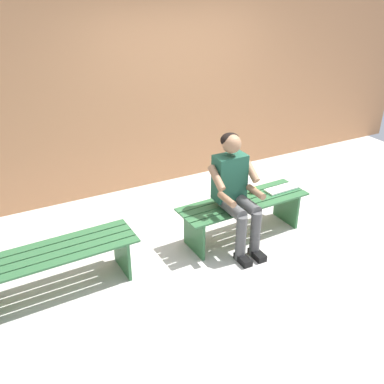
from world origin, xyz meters
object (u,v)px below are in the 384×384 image
(apple, at_px, (253,190))
(bench_near, at_px, (243,210))
(bench_far, at_px, (54,262))
(book_open, at_px, (282,189))
(person_seated, at_px, (235,189))

(apple, bearing_deg, bench_near, 28.17)
(apple, bearing_deg, bench_far, 2.65)
(bench_far, bearing_deg, bench_near, -180.00)
(bench_far, relative_size, book_open, 3.75)
(book_open, bearing_deg, bench_far, -1.47)
(book_open, bearing_deg, person_seated, 7.41)
(bench_near, bearing_deg, book_open, -178.03)
(bench_near, xyz_separation_m, bench_far, (2.09, 0.00, 0.00))
(person_seated, distance_m, book_open, 0.77)
(bench_far, xyz_separation_m, apple, (-2.28, -0.11, 0.15))
(bench_near, relative_size, person_seated, 1.22)
(person_seated, height_order, apple, person_seated)
(bench_near, height_order, book_open, book_open)
(bench_near, bearing_deg, bench_far, 0.00)
(bench_far, bearing_deg, book_open, -179.60)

